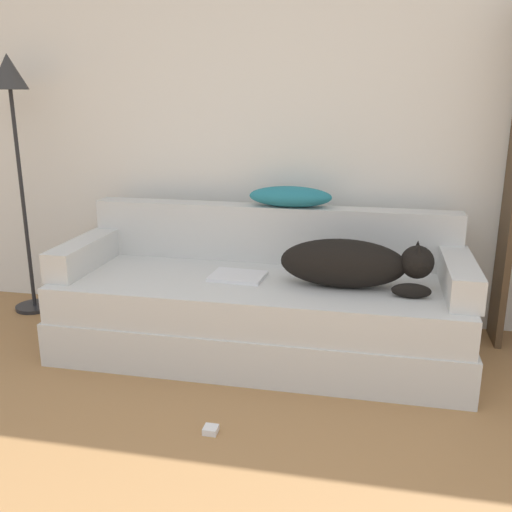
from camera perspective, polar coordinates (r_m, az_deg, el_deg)
The scene contains 10 objects.
wall_back at distance 3.46m, azimuth 5.94°, elevation 15.46°, with size 7.68×0.06×2.70m.
couch at distance 3.12m, azimuth 0.37°, elevation -6.01°, with size 2.16×0.84×0.43m.
couch_backrest at distance 3.33m, azimuth 1.58°, elevation 2.28°, with size 2.12×0.15×0.33m.
couch_arm_left at distance 3.36m, azimuth -16.75°, elevation 0.23°, with size 0.15×0.65×0.16m.
couch_arm_right at distance 2.99m, azimuth 19.65°, elevation -1.94°, with size 0.15×0.65×0.16m.
dog at distance 2.90m, azimuth 9.65°, elevation -0.75°, with size 0.76×0.24×0.25m.
laptop at distance 3.05m, azimuth -1.85°, elevation -2.03°, with size 0.29×0.23×0.02m.
throw_pillow at distance 3.26m, azimuth 3.45°, elevation 5.95°, with size 0.47×0.19×0.12m.
floor_lamp at distance 3.84m, azimuth -23.15°, elevation 13.19°, with size 0.24×0.24×1.60m.
power_adapter at distance 2.51m, azimuth -4.56°, elevation -16.94°, with size 0.06×0.06×0.03m.
Camera 1 is at (0.38, -0.78, 1.38)m, focal length 40.00 mm.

